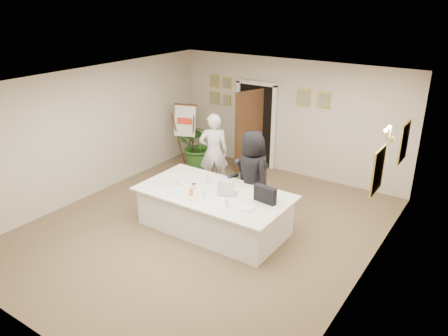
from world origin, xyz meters
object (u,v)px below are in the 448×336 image
paper_stack (245,208)px  standing_man (214,152)px  seated_man (252,177)px  conference_table (214,210)px  steel_jug (194,187)px  potted_palm (199,145)px  oj_glass (191,192)px  standing_woman (252,175)px  laptop (229,187)px  laptop_bag (265,194)px  flip_chart (187,137)px

paper_stack → standing_man: bearing=137.5°
seated_man → conference_table: bearing=-108.1°
paper_stack → steel_jug: bearing=173.8°
potted_palm → oj_glass: 3.37m
standing_woman → steel_jug: size_ratio=16.45×
potted_palm → paper_stack: 4.01m
seated_man → oj_glass: bearing=-115.6°
laptop → potted_palm: bearing=117.4°
potted_palm → steel_jug: 3.10m
laptop → standing_man: bearing=114.5°
seated_man → standing_man: (-1.22, 0.39, 0.17)m
standing_woman → standing_man: bearing=-2.3°
laptop → standing_woman: bearing=66.6°
seated_man → standing_woman: standing_woman is taller
laptop → oj_glass: laptop is taller
laptop_bag → oj_glass: size_ratio=3.27×
seated_man → oj_glass: (-0.40, -1.48, 0.12)m
conference_table → paper_stack: size_ratio=9.76×
seated_man → laptop: bearing=-93.4°
laptop_bag → paper_stack: size_ratio=1.45×
standing_woman → seated_man: bearing=-35.3°
conference_table → oj_glass: size_ratio=22.01×
standing_woman → paper_stack: (0.51, -1.07, -0.11)m
conference_table → flip_chart: flip_chart is taller
standing_woman → potted_palm: bearing=-8.7°
laptop_bag → steel_jug: size_ratio=3.87×
seated_man → steel_jug: size_ratio=13.06×
standing_man → oj_glass: (0.82, -1.86, -0.05)m
conference_table → laptop: bearing=19.3°
seated_man → laptop_bag: (0.84, -0.95, 0.21)m
seated_man → standing_man: size_ratio=0.81×
flip_chart → laptop: (2.82, -2.27, 0.17)m
standing_man → steel_jug: (0.69, -1.62, -0.06)m
conference_table → potted_palm: bearing=132.1°
steel_jug → paper_stack: bearing=-6.2°
laptop_bag → flip_chart: bearing=154.5°
flip_chart → potted_palm: 0.40m
standing_man → steel_jug: size_ratio=16.21×
standing_woman → oj_glass: bearing=87.4°
laptop → paper_stack: 0.67m
laptop → steel_jug: laptop is taller
conference_table → seated_man: (0.15, 1.12, 0.33)m
seated_man → laptop_bag: bearing=-59.0°
conference_table → laptop: 0.60m
seated_man → laptop: (0.13, -1.02, 0.19)m
potted_palm → laptop_bag: (3.16, -2.24, 0.34)m
laptop_bag → steel_jug: 1.40m
standing_man → laptop_bag: 2.46m
standing_woman → laptop_bag: (0.66, -0.66, 0.02)m
flip_chart → steel_jug: (2.16, -2.48, 0.09)m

